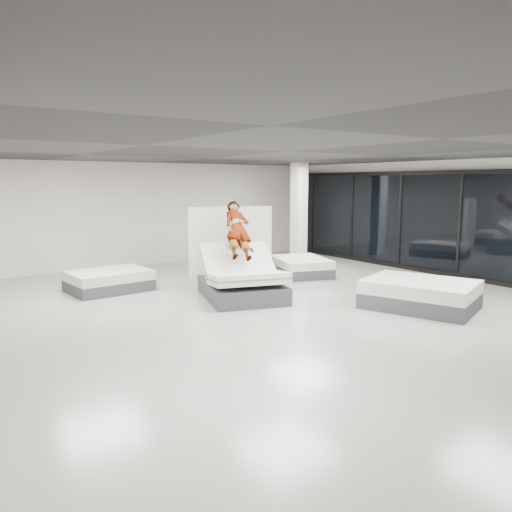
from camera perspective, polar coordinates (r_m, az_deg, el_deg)
name	(u,v)px	position (r m, az deg, el deg)	size (l,w,h in m)	color
room	(288,232)	(10.10, 3.64, 2.75)	(14.00, 14.04, 3.20)	#A8A69F
hero_bed	(242,281)	(11.21, -1.61, -2.87)	(2.17, 2.52, 1.31)	#3B3B40
person	(238,239)	(11.38, -2.07, 1.91)	(0.62, 0.41, 1.71)	slate
remote	(252,250)	(11.13, -0.49, 0.69)	(0.05, 0.14, 0.03)	black
divider_panel	(231,245)	(12.98, -2.93, 1.30)	(2.17, 0.10, 1.97)	silver
flat_bed_right_far	(301,266)	(14.10, 5.16, -1.20)	(1.80, 2.08, 0.48)	#3B3B40
flat_bed_right_near	(420,294)	(10.92, 18.24, -4.18)	(2.24, 2.56, 0.59)	#3B3B40
flat_bed_left_far	(109,281)	(12.52, -16.45, -2.72)	(1.92, 1.51, 0.50)	#3B3B40
column	(299,213)	(16.10, 4.91, 4.87)	(0.40, 0.40, 3.20)	silver
storefront_glazing	(460,225)	(14.52, 22.28, 3.29)	(0.12, 13.40, 2.92)	#1E2733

